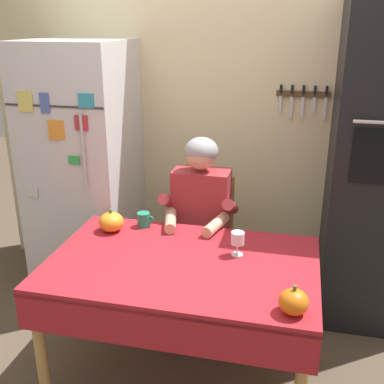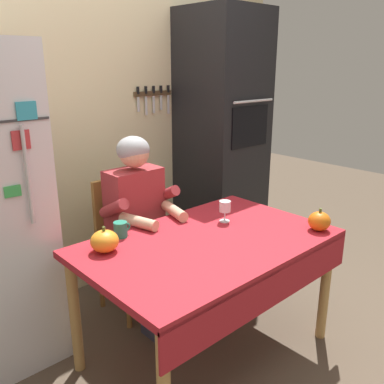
{
  "view_description": "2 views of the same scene",
  "coord_description": "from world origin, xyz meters",
  "px_view_note": "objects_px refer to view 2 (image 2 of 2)",
  "views": [
    {
      "loc": [
        0.54,
        -1.99,
        1.92
      ],
      "look_at": [
        0.01,
        0.3,
        1.05
      ],
      "focal_mm": 43.73,
      "sensor_mm": 36.0,
      "label": 1
    },
    {
      "loc": [
        -1.49,
        -1.39,
        1.68
      ],
      "look_at": [
        -0.08,
        0.15,
        1.02
      ],
      "focal_mm": 38.57,
      "sensor_mm": 36.0,
      "label": 2
    }
  ],
  "objects_px": {
    "coffee_mug": "(121,229)",
    "wine_glass": "(225,207)",
    "wall_oven": "(222,140)",
    "dining_table": "(211,255)",
    "pumpkin_medium": "(105,241)",
    "pumpkin_large": "(319,221)",
    "seated_person": "(141,215)",
    "chair_behind_person": "(126,238)"
  },
  "relations": [
    {
      "from": "coffee_mug",
      "to": "pumpkin_large",
      "type": "height_order",
      "value": "pumpkin_large"
    },
    {
      "from": "dining_table",
      "to": "wine_glass",
      "type": "distance_m",
      "value": 0.36
    },
    {
      "from": "wine_glass",
      "to": "pumpkin_large",
      "type": "distance_m",
      "value": 0.56
    },
    {
      "from": "seated_person",
      "to": "pumpkin_medium",
      "type": "relative_size",
      "value": 8.43
    },
    {
      "from": "wine_glass",
      "to": "coffee_mug",
      "type": "bearing_deg",
      "value": 158.55
    },
    {
      "from": "dining_table",
      "to": "pumpkin_medium",
      "type": "bearing_deg",
      "value": 150.5
    },
    {
      "from": "seated_person",
      "to": "pumpkin_large",
      "type": "xyz_separation_m",
      "value": [
        0.61,
        -0.92,
        0.06
      ]
    },
    {
      "from": "chair_behind_person",
      "to": "dining_table",
      "type": "bearing_deg",
      "value": -87.29
    },
    {
      "from": "wall_oven",
      "to": "pumpkin_large",
      "type": "height_order",
      "value": "wall_oven"
    },
    {
      "from": "coffee_mug",
      "to": "pumpkin_medium",
      "type": "distance_m",
      "value": 0.2
    },
    {
      "from": "chair_behind_person",
      "to": "pumpkin_large",
      "type": "relative_size",
      "value": 6.89
    },
    {
      "from": "seated_person",
      "to": "dining_table",
      "type": "bearing_deg",
      "value": -86.44
    },
    {
      "from": "dining_table",
      "to": "seated_person",
      "type": "height_order",
      "value": "seated_person"
    },
    {
      "from": "dining_table",
      "to": "seated_person",
      "type": "relative_size",
      "value": 1.12
    },
    {
      "from": "seated_person",
      "to": "pumpkin_large",
      "type": "relative_size",
      "value": 9.22
    },
    {
      "from": "chair_behind_person",
      "to": "coffee_mug",
      "type": "bearing_deg",
      "value": -126.01
    },
    {
      "from": "chair_behind_person",
      "to": "coffee_mug",
      "type": "distance_m",
      "value": 0.57
    },
    {
      "from": "coffee_mug",
      "to": "wall_oven",
      "type": "bearing_deg",
      "value": 21.18
    },
    {
      "from": "seated_person",
      "to": "pumpkin_medium",
      "type": "xyz_separation_m",
      "value": [
        -0.46,
        -0.32,
        0.06
      ]
    },
    {
      "from": "wall_oven",
      "to": "coffee_mug",
      "type": "bearing_deg",
      "value": -158.82
    },
    {
      "from": "wall_oven",
      "to": "chair_behind_person",
      "type": "relative_size",
      "value": 2.26
    },
    {
      "from": "chair_behind_person",
      "to": "wine_glass",
      "type": "relative_size",
      "value": 6.96
    },
    {
      "from": "chair_behind_person",
      "to": "pumpkin_large",
      "type": "height_order",
      "value": "chair_behind_person"
    },
    {
      "from": "pumpkin_medium",
      "to": "seated_person",
      "type": "bearing_deg",
      "value": 34.83
    },
    {
      "from": "wine_glass",
      "to": "pumpkin_large",
      "type": "height_order",
      "value": "pumpkin_large"
    },
    {
      "from": "dining_table",
      "to": "pumpkin_medium",
      "type": "relative_size",
      "value": 9.48
    },
    {
      "from": "wall_oven",
      "to": "wine_glass",
      "type": "height_order",
      "value": "wall_oven"
    },
    {
      "from": "pumpkin_large",
      "to": "seated_person",
      "type": "bearing_deg",
      "value": 123.66
    },
    {
      "from": "chair_behind_person",
      "to": "pumpkin_large",
      "type": "distance_m",
      "value": 1.3
    },
    {
      "from": "coffee_mug",
      "to": "wine_glass",
      "type": "bearing_deg",
      "value": -21.45
    },
    {
      "from": "wine_glass",
      "to": "pumpkin_large",
      "type": "relative_size",
      "value": 0.99
    },
    {
      "from": "dining_table",
      "to": "seated_person",
      "type": "xyz_separation_m",
      "value": [
        -0.04,
        0.6,
        0.08
      ]
    },
    {
      "from": "coffee_mug",
      "to": "wine_glass",
      "type": "xyz_separation_m",
      "value": [
        0.6,
        -0.24,
        0.05
      ]
    },
    {
      "from": "wall_oven",
      "to": "wine_glass",
      "type": "xyz_separation_m",
      "value": [
        -0.78,
        -0.77,
        -0.22
      ]
    },
    {
      "from": "wine_glass",
      "to": "wall_oven",
      "type": "bearing_deg",
      "value": 44.75
    },
    {
      "from": "seated_person",
      "to": "coffee_mug",
      "type": "distance_m",
      "value": 0.37
    },
    {
      "from": "pumpkin_large",
      "to": "pumpkin_medium",
      "type": "distance_m",
      "value": 1.23
    },
    {
      "from": "pumpkin_large",
      "to": "wall_oven",
      "type": "bearing_deg",
      "value": 69.14
    },
    {
      "from": "seated_person",
      "to": "pumpkin_medium",
      "type": "height_order",
      "value": "seated_person"
    },
    {
      "from": "wine_glass",
      "to": "pumpkin_large",
      "type": "bearing_deg",
      "value": -56.86
    },
    {
      "from": "wine_glass",
      "to": "pumpkin_medium",
      "type": "bearing_deg",
      "value": 170.25
    },
    {
      "from": "pumpkin_medium",
      "to": "chair_behind_person",
      "type": "bearing_deg",
      "value": 47.84
    }
  ]
}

